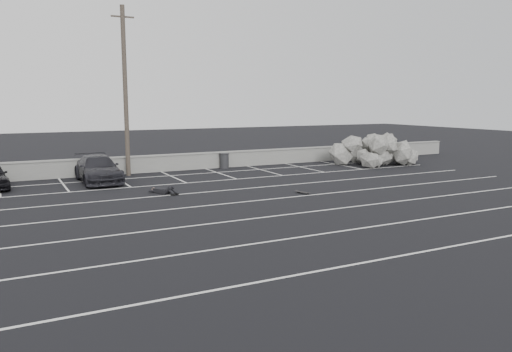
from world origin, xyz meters
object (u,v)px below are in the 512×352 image
person (160,188)px  skateboard (303,192)px  utility_pole (125,91)px  trash_bin (224,161)px  riprap_pile (382,154)px  car_right (98,169)px

person → skateboard: 6.86m
utility_pole → trash_bin: size_ratio=9.80×
skateboard → utility_pole: bearing=104.2°
person → skateboard: (6.01, -3.31, -0.15)m
utility_pole → trash_bin: 7.78m
riprap_pile → car_right: bearing=178.1°
car_right → skateboard: (8.06, -8.05, -0.65)m
riprap_pile → person: riprap_pile is taller
trash_bin → skateboard: trash_bin is taller
car_right → person: car_right is taller
car_right → riprap_pile: riprap_pile is taller
utility_pole → person: 7.97m
trash_bin → person: bearing=-132.9°
trash_bin → person: trash_bin is taller
utility_pole → person: utility_pole is taller
skateboard → trash_bin: bearing=70.5°
utility_pole → riprap_pile: (17.41, -2.33, -4.31)m
utility_pole → skateboard: size_ratio=13.12×
car_right → utility_pole: 4.97m
trash_bin → riprap_pile: 11.37m
trash_bin → car_right: bearing=-166.2°
person → car_right: bearing=88.5°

